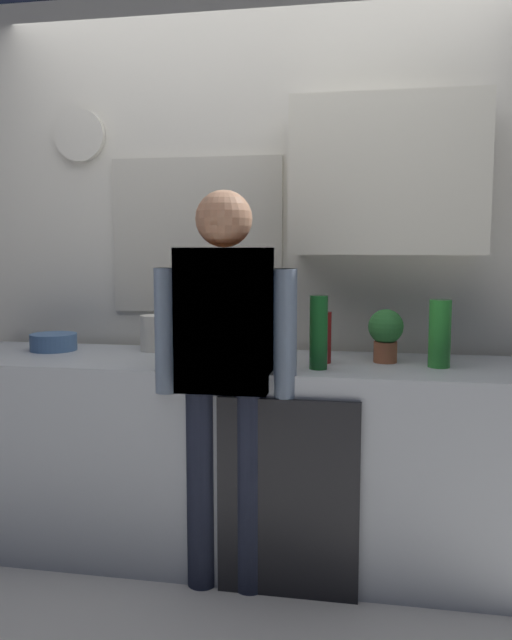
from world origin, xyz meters
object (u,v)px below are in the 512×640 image
mixing_bowl (54,342)px  storage_canister (155,333)px  bottle_olive_oil (199,330)px  person_guest (225,358)px  bottle_red_vinegar (324,337)px  bottle_amber_beer (229,330)px  person_at_sink (225,358)px  bottle_green_wine (319,332)px  potted_plant (386,332)px  coffee_maker (203,330)px  cup_yellow_cup (202,342)px  bottle_clear_soda (440,334)px

mixing_bowl → storage_canister: storage_canister is taller
bottle_olive_oil → person_guest: size_ratio=0.16×
bottle_red_vinegar → person_guest: person_guest is taller
bottle_amber_beer → person_at_sink: (0.08, -0.43, -0.06)m
bottle_green_wine → person_at_sink: person_at_sink is taller
storage_canister → potted_plant: bearing=-6.5°
mixing_bowl → person_guest: bearing=-22.9°
coffee_maker → mixing_bowl: size_ratio=1.50×
bottle_green_wine → potted_plant: bottle_green_wine is taller
bottle_olive_oil → mixing_bowl: 0.76m
bottle_red_vinegar → bottle_olive_oil: bearing=178.2°
cup_yellow_cup → potted_plant: (0.86, -0.15, 0.09)m
bottle_red_vinegar → person_at_sink: 0.47m
storage_canister → bottle_green_wine: bearing=-22.1°
mixing_bowl → storage_canister: size_ratio=1.29×
bottle_amber_beer → bottle_olive_oil: (-0.10, -0.12, 0.01)m
bottle_red_vinegar → coffee_maker: bearing=-163.8°
coffee_maker → bottle_green_wine: 0.48m
bottle_amber_beer → storage_canister: size_ratio=1.35×
bottle_clear_soda → storage_canister: bearing=171.3°
bottle_amber_beer → cup_yellow_cup: bottle_amber_beer is taller
person_at_sink → mixing_bowl: bearing=160.9°
person_guest → bottle_clear_soda: bearing=-153.2°
bottle_clear_soda → person_at_sink: person_at_sink is taller
cup_yellow_cup → mixing_bowl: size_ratio=0.39×
person_guest → storage_canister: bearing=-38.0°
bottle_green_wine → person_guest: 0.40m
mixing_bowl → storage_canister: 0.49m
potted_plant → person_at_sink: bearing=-150.5°
bottle_clear_soda → person_guest: size_ratio=0.17×
bottle_olive_oil → person_at_sink: 0.37m
bottle_clear_soda → bottle_green_wine: size_ratio=0.93×
person_at_sink → person_guest: size_ratio=1.00×
person_at_sink → coffee_maker: bearing=134.4°
bottle_olive_oil → potted_plant: (0.81, 0.04, 0.01)m
coffee_maker → bottle_green_wine: bearing=-0.0°
cup_yellow_cup → storage_canister: (-0.22, -0.03, 0.04)m
coffee_maker → potted_plant: coffee_maker is taller
bottle_clear_soda → bottle_green_wine: bearing=-165.1°
mixing_bowl → person_guest: person_guest is taller
bottle_green_wine → person_guest: person_guest is taller
bottle_amber_beer → person_guest: size_ratio=0.14×
person_at_sink → storage_canister: bearing=137.4°
coffee_maker → bottle_green_wine: (0.48, -0.00, 0.00)m
bottle_olive_oil → storage_canister: 0.32m
mixing_bowl → person_guest: 1.02m
storage_canister → person_guest: (0.45, -0.48, -0.03)m
coffee_maker → bottle_clear_soda: size_ratio=1.18×
bottle_amber_beer → bottle_red_vinegar: bearing=-17.2°
bottle_amber_beer → person_at_sink: person_at_sink is taller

